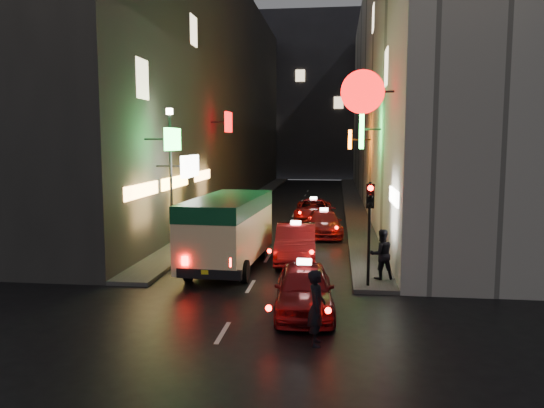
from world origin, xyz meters
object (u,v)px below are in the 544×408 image
at_px(minibus, 228,223).
at_px(pedestrian_crossing, 317,303).
at_px(traffic_light, 370,211).
at_px(taxi_near, 304,285).
at_px(lamp_post, 171,171).

distance_m(minibus, pedestrian_crossing, 8.46).
relative_size(minibus, traffic_light, 1.91).
bearing_deg(traffic_light, taxi_near, -128.15).
height_order(traffic_light, lamp_post, lamp_post).
distance_m(pedestrian_crossing, traffic_light, 5.46).
bearing_deg(traffic_light, minibus, 154.08).
bearing_deg(lamp_post, taxi_near, -48.72).
bearing_deg(traffic_light, lamp_post, 151.09).
relative_size(pedestrian_crossing, traffic_light, 0.61).
bearing_deg(taxi_near, minibus, 122.80).
distance_m(taxi_near, lamp_post, 9.84).
xyz_separation_m(traffic_light, lamp_post, (-8.20, 4.53, 1.04)).
height_order(taxi_near, traffic_light, traffic_light).
relative_size(minibus, taxi_near, 1.25).
bearing_deg(minibus, pedestrian_crossing, -63.58).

